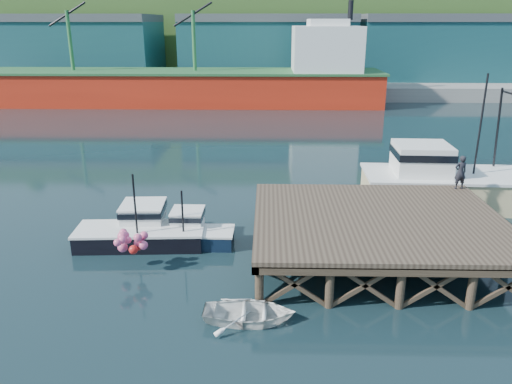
{
  "coord_description": "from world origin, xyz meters",
  "views": [
    {
      "loc": [
        0.08,
        -22.56,
        11.07
      ],
      "look_at": [
        -0.48,
        2.0,
        2.66
      ],
      "focal_mm": 35.0,
      "sensor_mm": 36.0,
      "label": 1
    }
  ],
  "objects_px": {
    "boat_navy": "(186,232)",
    "trawler": "(459,180)",
    "dinghy": "(249,313)",
    "boat_black": "(141,230)",
    "dockworker": "(460,172)"
  },
  "relations": [
    {
      "from": "boat_black",
      "to": "boat_navy",
      "type": "bearing_deg",
      "value": -2.14
    },
    {
      "from": "trawler",
      "to": "dockworker",
      "type": "relative_size",
      "value": 6.44
    },
    {
      "from": "dinghy",
      "to": "dockworker",
      "type": "relative_size",
      "value": 1.86
    },
    {
      "from": "trawler",
      "to": "boat_navy",
      "type": "bearing_deg",
      "value": -157.41
    },
    {
      "from": "boat_navy",
      "to": "trawler",
      "type": "relative_size",
      "value": 0.41
    },
    {
      "from": "dockworker",
      "to": "boat_black",
      "type": "bearing_deg",
      "value": 0.68
    },
    {
      "from": "boat_navy",
      "to": "dinghy",
      "type": "bearing_deg",
      "value": -62.89
    },
    {
      "from": "boat_navy",
      "to": "trawler",
      "type": "xyz_separation_m",
      "value": [
        16.25,
        6.07,
        1.06
      ]
    },
    {
      "from": "boat_navy",
      "to": "dinghy",
      "type": "xyz_separation_m",
      "value": [
        3.58,
        -7.18,
        -0.26
      ]
    },
    {
      "from": "boat_navy",
      "to": "trawler",
      "type": "distance_m",
      "value": 17.38
    },
    {
      "from": "trawler",
      "to": "dinghy",
      "type": "xyz_separation_m",
      "value": [
        -12.68,
        -13.25,
        -1.32
      ]
    },
    {
      "from": "dinghy",
      "to": "dockworker",
      "type": "distance_m",
      "value": 15.58
    },
    {
      "from": "dinghy",
      "to": "boat_black",
      "type": "bearing_deg",
      "value": 41.39
    },
    {
      "from": "dinghy",
      "to": "dockworker",
      "type": "bearing_deg",
      "value": -46.66
    },
    {
      "from": "boat_black",
      "to": "dinghy",
      "type": "relative_size",
      "value": 1.86
    }
  ]
}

